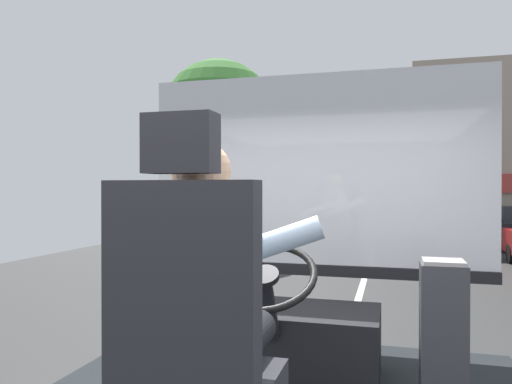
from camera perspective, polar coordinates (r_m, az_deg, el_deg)
ground at (r=10.90m, az=12.69°, el=-9.80°), size 18.00×44.00×0.06m
driver_seat at (r=1.65m, az=-7.25°, el=-18.49°), size 0.48×0.48×1.33m
bus_driver at (r=1.70m, az=-5.80°, el=-11.00°), size 0.76×0.57×0.79m
steering_console at (r=2.98m, az=3.28°, el=-16.82°), size 1.10×1.00×0.82m
fare_box at (r=2.75m, az=21.13°, el=-15.18°), size 0.22×0.22×0.74m
windshield_panel at (r=3.58m, az=6.85°, el=-0.54°), size 2.50×0.08×1.48m
street_tree at (r=14.61m, az=-4.45°, el=8.78°), size 3.35×3.35×5.72m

